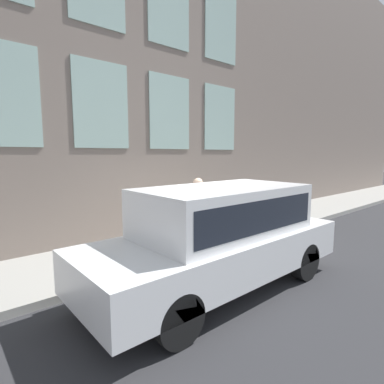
# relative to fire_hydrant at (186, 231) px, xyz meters

# --- Properties ---
(ground_plane) EXTENTS (80.00, 80.00, 0.00)m
(ground_plane) POSITION_rel_fire_hydrant_xyz_m (-0.55, 0.12, -0.54)
(ground_plane) COLOR #2D2D30
(sidewalk) EXTENTS (2.38, 60.00, 0.15)m
(sidewalk) POSITION_rel_fire_hydrant_xyz_m (0.64, 0.12, -0.47)
(sidewalk) COLOR #9E9B93
(sidewalk) RESTS_ON ground_plane
(building_facade) EXTENTS (0.33, 40.00, 11.47)m
(building_facade) POSITION_rel_fire_hydrant_xyz_m (1.97, 0.12, 5.20)
(building_facade) COLOR gray
(building_facade) RESTS_ON ground_plane
(fire_hydrant) EXTENTS (0.33, 0.44, 0.77)m
(fire_hydrant) POSITION_rel_fire_hydrant_xyz_m (0.00, 0.00, 0.00)
(fire_hydrant) COLOR gray
(fire_hydrant) RESTS_ON sidewalk
(person) EXTENTS (0.39, 0.26, 1.61)m
(person) POSITION_rel_fire_hydrant_xyz_m (0.31, -0.67, 0.58)
(person) COLOR #998466
(person) RESTS_ON sidewalk
(parked_truck_white_near) EXTENTS (1.83, 4.92, 1.81)m
(parked_truck_white_near) POSITION_rel_fire_hydrant_xyz_m (-1.81, 0.69, 0.49)
(parked_truck_white_near) COLOR black
(parked_truck_white_near) RESTS_ON ground_plane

